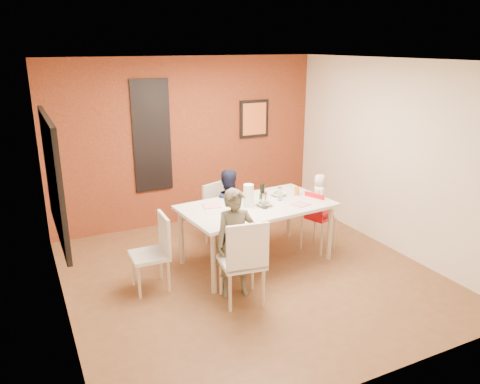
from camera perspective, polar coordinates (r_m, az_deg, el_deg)
name	(u,v)px	position (r m, az deg, el deg)	size (l,w,h in m)	color
ground	(250,275)	(6.20, 1.23, -10.06)	(4.50, 4.50, 0.00)	brown
ceiling	(252,60)	(5.49, 1.43, 15.75)	(4.50, 4.50, 0.02)	white
wall_back	(188,142)	(7.71, -6.40, 6.10)	(4.50, 0.02, 2.70)	#F2E6C8
wall_front	(379,243)	(3.95, 16.54, -5.97)	(4.50, 0.02, 2.70)	#F2E6C8
wall_left	(54,201)	(5.11, -21.70, -1.07)	(0.02, 4.50, 2.70)	#F2E6C8
wall_right	(392,157)	(6.99, 18.00, 4.13)	(0.02, 4.50, 2.70)	#F2E6C8
brick_accent_wall	(188,142)	(7.69, -6.35, 6.07)	(4.50, 0.02, 2.70)	maroon
picture_window_frame	(53,177)	(5.25, -21.82, 1.67)	(0.05, 1.70, 1.30)	black
picture_window_pane	(55,177)	(5.25, -21.66, 1.69)	(0.02, 1.55, 1.15)	black
glassblock_strip	(152,136)	(7.47, -10.71, 6.70)	(0.55, 0.03, 1.70)	silver
glassblock_surround	(152,136)	(7.47, -10.70, 6.70)	(0.60, 0.03, 1.76)	black
art_print_frame	(254,119)	(8.09, 1.73, 8.91)	(0.54, 0.03, 0.64)	black
art_print_canvas	(255,119)	(8.08, 1.78, 8.89)	(0.44, 0.01, 0.54)	orange
dining_table	(257,210)	(6.27, 2.03, -2.19)	(2.08, 1.28, 0.83)	white
chair_near	(244,258)	(5.30, 0.51, -8.09)	(0.55, 0.55, 1.04)	white
chair_far	(219,210)	(6.97, -2.59, -2.26)	(0.54, 0.54, 0.91)	beige
chair_left	(156,248)	(5.77, -10.22, -6.77)	(0.45, 0.45, 0.94)	white
high_chair	(317,215)	(6.78, 9.42, -2.83)	(0.48, 0.48, 0.89)	red
child_near	(236,243)	(5.48, -0.54, -6.29)	(0.48, 0.32, 1.32)	brown
child_far	(227,209)	(6.75, -1.58, -2.14)	(0.58, 0.45, 1.19)	black
toddler	(319,195)	(6.70, 9.61, -0.39)	(0.30, 0.20, 0.62)	silver
plate_near_left	(241,217)	(5.79, 0.10, -3.06)	(0.21, 0.21, 0.01)	silver
plate_far_mid	(241,197)	(6.55, 0.16, -0.56)	(0.22, 0.22, 0.01)	white
plate_near_right	(301,204)	(6.30, 7.42, -1.47)	(0.20, 0.20, 0.01)	white
plate_far_left	(211,205)	(6.20, -3.50, -1.65)	(0.23, 0.23, 0.01)	white
salad_bowl_a	(264,204)	(6.20, 2.92, -1.45)	(0.22, 0.22, 0.05)	silver
salad_bowl_b	(278,194)	(6.61, 4.68, -0.24)	(0.22, 0.22, 0.05)	white
wine_bottle	(262,192)	(6.35, 2.75, -0.04)	(0.07, 0.07, 0.25)	black
wine_glass_a	(265,201)	(6.08, 3.05, -1.13)	(0.07, 0.07, 0.20)	white
wine_glass_b	(280,194)	(6.41, 4.90, -0.24)	(0.06, 0.06, 0.18)	white
paper_towel_roll	(249,196)	(6.12, 1.04, -0.45)	(0.13, 0.13, 0.30)	white
condiment_red	(264,199)	(6.26, 2.98, -0.85)	(0.04, 0.04, 0.14)	red
condiment_green	(260,198)	(6.32, 2.50, -0.72)	(0.03, 0.03, 0.12)	#2A6B23
condiment_brown	(266,197)	(6.32, 3.13, -0.59)	(0.04, 0.04, 0.15)	brown
sippy_cup	(297,191)	(6.67, 6.95, 0.14)	(0.07, 0.07, 0.12)	orange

